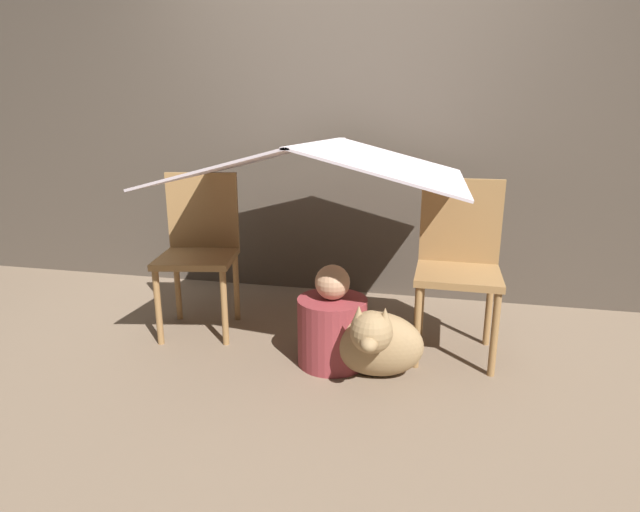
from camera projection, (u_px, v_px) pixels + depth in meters
name	position (u px, v px, depth m)	size (l,w,h in m)	color
ground_plane	(315.00, 351.00, 2.74)	(8.80, 8.80, 0.00)	#7A6651
wall_back	(350.00, 117.00, 3.40)	(7.00, 0.05, 2.50)	#4C4238
chair_left	(200.00, 245.00, 2.95)	(0.50, 0.50, 0.93)	olive
chair_right	(458.00, 259.00, 2.63)	(0.44, 0.44, 0.93)	olive
sheet_canopy	(320.00, 161.00, 2.58)	(1.47, 1.27, 0.20)	silver
person_front	(332.00, 326.00, 2.56)	(0.36, 0.36, 0.53)	maroon
dog	(374.00, 341.00, 2.41)	(0.47, 0.44, 0.42)	#9E7F56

